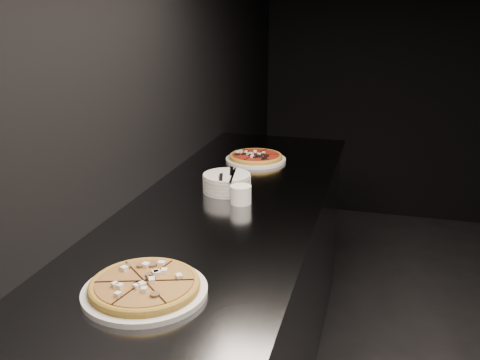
% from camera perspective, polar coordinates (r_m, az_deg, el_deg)
% --- Properties ---
extents(wall_left, '(0.02, 5.00, 2.80)m').
position_cam_1_polar(wall_left, '(2.07, -12.13, 10.51)').
color(wall_left, black).
rests_on(wall_left, floor).
extents(counter, '(0.74, 2.44, 0.92)m').
position_cam_1_polar(counter, '(2.26, -1.85, -13.96)').
color(counter, slate).
rests_on(counter, floor).
extents(pizza_mushroom, '(0.38, 0.38, 0.04)m').
position_cam_1_polar(pizza_mushroom, '(1.49, -10.13, -11.16)').
color(pizza_mushroom, white).
rests_on(pizza_mushroom, counter).
extents(pizza_tomato, '(0.33, 0.33, 0.03)m').
position_cam_1_polar(pizza_tomato, '(2.67, 1.70, 2.42)').
color(pizza_tomato, white).
rests_on(pizza_tomato, counter).
extents(plate_stack, '(0.20, 0.20, 0.07)m').
position_cam_1_polar(plate_stack, '(2.23, -1.42, -0.28)').
color(plate_stack, white).
rests_on(plate_stack, counter).
extents(cutlery, '(0.06, 0.21, 0.01)m').
position_cam_1_polar(cutlery, '(2.20, -1.34, 0.56)').
color(cutlery, '#AFB2B6').
rests_on(cutlery, plate_stack).
extents(ramekin, '(0.08, 0.08, 0.07)m').
position_cam_1_polar(ramekin, '(2.09, 0.08, -1.51)').
color(ramekin, white).
rests_on(ramekin, counter).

